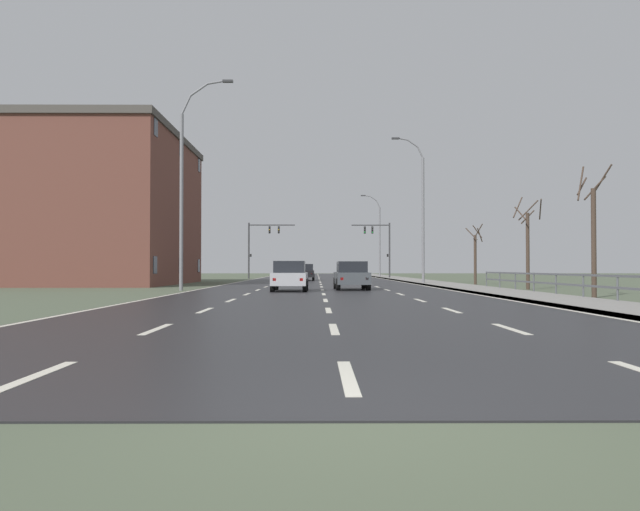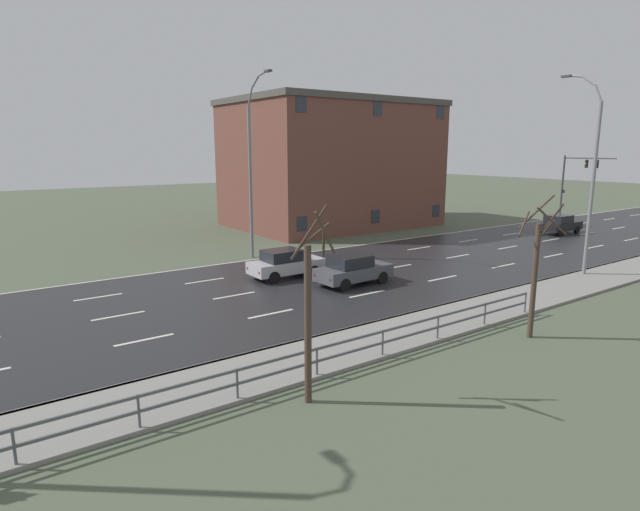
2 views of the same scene
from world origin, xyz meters
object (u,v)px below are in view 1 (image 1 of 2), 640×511
street_lamp_distant (378,237)px  street_lamp_midground (421,212)px  traffic_signal_left (260,240)px  car_far_left (290,276)px  car_near_right (305,272)px  brick_building (97,209)px  street_lamp_left_bank (185,187)px  traffic_signal_right (380,241)px  car_near_left (351,275)px

street_lamp_distant → street_lamp_midground: bearing=-90.0°
traffic_signal_left → car_far_left: 38.23m
car_near_right → brick_building: size_ratio=0.24×
street_lamp_midground → street_lamp_distant: size_ratio=1.06×
street_lamp_midground → traffic_signal_left: 27.84m
street_lamp_left_bank → traffic_signal_left: bearing=88.8°
street_lamp_midground → car_near_right: size_ratio=2.66×
street_lamp_left_bank → car_near_right: size_ratio=2.78×
traffic_signal_right → brick_building: bearing=-135.4°
street_lamp_midground → street_lamp_left_bank: 19.52m
street_lamp_left_bank → car_near_left: bearing=6.0°
street_lamp_midground → car_near_right: bearing=124.7°
traffic_signal_right → car_near_right: size_ratio=1.52×
street_lamp_left_bank → traffic_signal_right: (14.30, 36.40, -1.32)m
street_lamp_distant → car_near_right: bearing=-115.2°
street_lamp_midground → car_near_right: street_lamp_midground is taller
street_lamp_distant → brick_building: size_ratio=0.59×
street_lamp_distant → traffic_signal_right: (-0.56, -7.87, -0.82)m
street_lamp_left_bank → car_far_left: bearing=-11.0°
traffic_signal_left → car_near_right: size_ratio=1.53×
street_lamp_left_bank → car_far_left: 7.50m
street_lamp_left_bank → brick_building: bearing=125.3°
traffic_signal_left → car_near_right: (5.22, -11.20, -3.51)m
street_lamp_midground → car_near_left: 13.85m
street_lamp_midground → car_near_right: (-8.87, 12.79, -4.56)m
traffic_signal_right → traffic_signal_left: bearing=179.0°
street_lamp_midground → car_near_right: 16.22m
traffic_signal_left → street_lamp_distant: bearing=28.4°
traffic_signal_left → brick_building: bearing=-113.3°
traffic_signal_left → car_near_left: bearing=-77.0°
car_far_left → brick_building: 21.25m
street_lamp_midground → car_far_left: bearing=-123.7°
car_near_right → car_far_left: 26.55m
traffic_signal_left → car_far_left: (4.92, -37.75, -3.51)m
car_far_left → brick_building: size_ratio=0.24×
street_lamp_left_bank → car_near_left: 10.24m
street_lamp_left_bank → traffic_signal_left: (0.78, 36.64, -1.24)m
traffic_signal_right → car_far_left: bearing=-102.9°
car_near_right → brick_building: (-15.31, -12.29, 4.80)m
brick_building → traffic_signal_right: bearing=44.6°
street_lamp_distant → traffic_signal_left: size_ratio=1.65×
car_near_left → car_far_left: 3.90m
street_lamp_midground → brick_building: size_ratio=0.63×
street_lamp_distant → car_far_left: 46.48m
traffic_signal_left → car_near_left: traffic_signal_left is taller
street_lamp_left_bank → brick_building: street_lamp_left_bank is taller
car_near_right → car_near_left: 24.68m
street_lamp_midground → street_lamp_distant: 31.62m
street_lamp_distant → traffic_signal_left: (-14.07, -7.62, -0.75)m
car_near_right → brick_building: brick_building is taller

